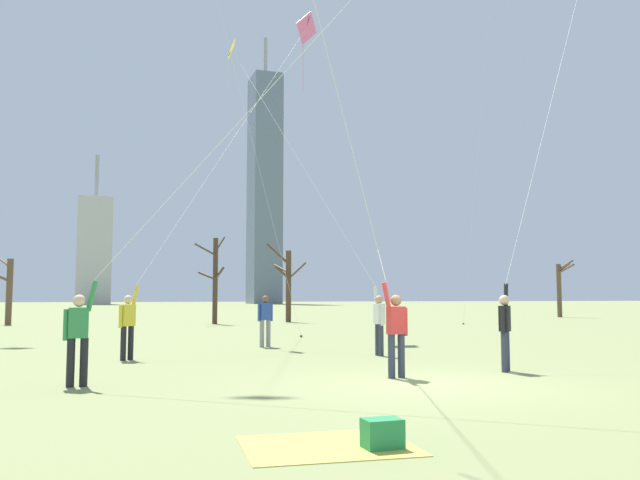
# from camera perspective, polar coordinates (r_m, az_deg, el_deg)

# --- Properties ---
(ground_plane) EXTENTS (400.00, 400.00, 0.00)m
(ground_plane) POSITION_cam_1_polar(r_m,az_deg,el_deg) (12.16, 9.25, -12.40)
(ground_plane) COLOR #848E56
(kite_flyer_far_back_blue) EXTENTS (3.94, 1.45, 11.37)m
(kite_flyer_far_back_blue) POSITION_cam_1_polar(r_m,az_deg,el_deg) (12.66, 5.16, -1.83)
(kite_flyer_far_back_blue) COLOR #33384C
(kite_flyer_far_back_blue) RESTS_ON ground
(kite_flyer_midfield_center_purple) EXTENTS (11.22, 7.89, 18.95)m
(kite_flyer_midfield_center_purple) POSITION_cam_1_polar(r_m,az_deg,el_deg) (16.63, 18.13, 2.87)
(kite_flyer_midfield_center_purple) COLOR #33384C
(kite_flyer_midfield_center_purple) RESTS_ON ground
(kite_flyer_foreground_left_yellow) EXTENTS (2.90, 8.72, 11.60)m
(kite_flyer_foreground_left_yellow) POSITION_cam_1_polar(r_m,az_deg,el_deg) (18.58, 2.94, -2.95)
(kite_flyer_foreground_left_yellow) COLOR #33384C
(kite_flyer_foreground_left_yellow) RESTS_ON ground
(kite_flyer_midfield_right_teal) EXTENTS (11.07, 3.18, 14.43)m
(kite_flyer_midfield_right_teal) POSITION_cam_1_polar(r_m,az_deg,el_deg) (12.12, -11.34, 3.06)
(kite_flyer_midfield_right_teal) COLOR black
(kite_flyer_midfield_right_teal) RESTS_ON ground
(kite_flyer_midfield_left_pink) EXTENTS (8.44, 9.98, 14.16)m
(kite_flyer_midfield_left_pink) POSITION_cam_1_polar(r_m,az_deg,el_deg) (19.92, -10.82, 2.57)
(kite_flyer_midfield_left_pink) COLOR black
(kite_flyer_midfield_left_pink) RESTS_ON ground
(bystander_far_off_by_trees) EXTENTS (0.50, 0.25, 1.62)m
(bystander_far_off_by_trees) POSITION_cam_1_polar(r_m,az_deg,el_deg) (20.81, -4.82, -6.85)
(bystander_far_off_by_trees) COLOR gray
(bystander_far_off_by_trees) RESTS_ON ground
(picnic_spot) EXTENTS (1.90, 1.54, 0.31)m
(picnic_spot) POSITION_cam_1_polar(r_m,az_deg,el_deg) (7.15, 3.41, -16.99)
(picnic_spot) COLOR #D8BF4C
(picnic_spot) RESTS_ON ground
(bare_tree_right_of_center) EXTENTS (1.24, 1.78, 4.52)m
(bare_tree_right_of_center) POSITION_cam_1_polar(r_m,az_deg,el_deg) (54.39, 20.30, -3.86)
(bare_tree_right_of_center) COLOR brown
(bare_tree_right_of_center) RESTS_ON ground
(bare_tree_rightmost) EXTENTS (1.98, 3.11, 5.04)m
(bare_tree_rightmost) POSITION_cam_1_polar(r_m,az_deg,el_deg) (41.40, -2.89, -3.66)
(bare_tree_rightmost) COLOR #4C3828
(bare_tree_rightmost) RESTS_ON ground
(bare_tree_left_of_center) EXTENTS (2.07, 1.88, 5.22)m
(bare_tree_left_of_center) POSITION_cam_1_polar(r_m,az_deg,el_deg) (38.82, -9.20, -3.27)
(bare_tree_left_of_center) COLOR #423326
(bare_tree_left_of_center) RESTS_ON ground
(bare_tree_far_right_edge) EXTENTS (2.03, 1.71, 4.04)m
(bare_tree_far_right_edge) POSITION_cam_1_polar(r_m,az_deg,el_deg) (41.58, -25.70, -3.79)
(bare_tree_far_right_edge) COLOR brown
(bare_tree_far_right_edge) RESTS_ON ground
(skyline_slender_spire) EXTENTS (7.09, 10.04, 32.62)m
(skyline_slender_spire) POSITION_cam_1_polar(r_m,az_deg,el_deg) (148.96, -19.14, -0.92)
(skyline_slender_spire) COLOR #B2B2B7
(skyline_slender_spire) RESTS_ON ground
(skyline_mid_tower_left) EXTENTS (6.64, 9.15, 63.73)m
(skyline_mid_tower_left) POSITION_cam_1_polar(r_m,az_deg,el_deg) (154.27, -4.88, 4.51)
(skyline_mid_tower_left) COLOR slate
(skyline_mid_tower_left) RESTS_ON ground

